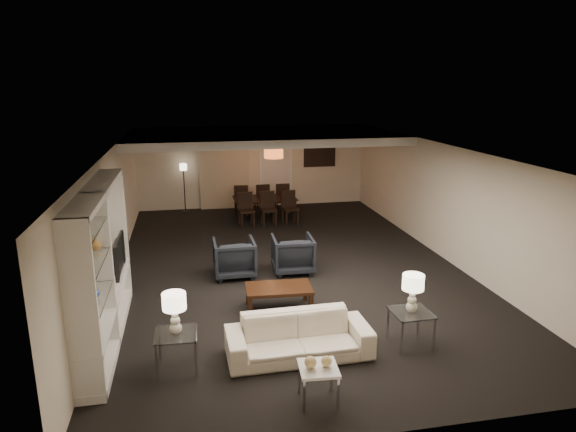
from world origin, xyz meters
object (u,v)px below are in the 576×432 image
(armchair_left, at_px, (234,258))
(armchair_right, at_px, (293,254))
(television, at_px, (113,255))
(side_table_left, at_px, (177,351))
(dining_table, at_px, (265,209))
(table_lamp_right, at_px, (412,294))
(chair_fl, at_px, (241,199))
(sofa, at_px, (299,337))
(chair_fm, at_px, (262,198))
(chair_nl, at_px, (247,210))
(side_table_right, at_px, (410,328))
(pendant_light, at_px, (274,154))
(chair_nr, at_px, (290,208))
(floor_lamp, at_px, (184,188))
(floor_speaker, at_px, (127,262))
(chair_nm, at_px, (269,209))
(marble_table, at_px, (318,384))
(chair_fr, at_px, (282,198))
(coffee_table, at_px, (279,298))
(table_lamp_left, at_px, (175,314))
(vase_blue, at_px, (93,292))
(vase_amber, at_px, (95,244))

(armchair_left, relative_size, armchair_right, 1.00)
(television, bearing_deg, side_table_left, -152.64)
(dining_table, bearing_deg, table_lamp_right, -82.64)
(side_table_left, height_order, chair_fl, chair_fl)
(sofa, xyz_separation_m, chair_fm, (0.68, 8.17, 0.16))
(television, height_order, chair_nl, television)
(television, xyz_separation_m, dining_table, (3.39, 5.57, -0.73))
(armchair_left, bearing_deg, chair_nl, -101.15)
(side_table_right, bearing_deg, pendant_light, 96.60)
(television, bearing_deg, pendant_light, -34.52)
(chair_nr, height_order, floor_lamp, floor_lamp)
(floor_speaker, bearing_deg, sofa, -49.25)
(chair_nl, height_order, chair_nm, same)
(television, height_order, floor_lamp, floor_lamp)
(dining_table, height_order, chair_fl, chair_fl)
(floor_speaker, relative_size, chair_nm, 1.20)
(chair_nl, bearing_deg, marble_table, -94.65)
(chair_fm, bearing_deg, marble_table, 81.49)
(sofa, xyz_separation_m, chair_fr, (1.28, 8.17, 0.16))
(coffee_table, bearing_deg, marble_table, -90.00)
(armchair_left, relative_size, marble_table, 1.79)
(armchair_left, distance_m, dining_table, 4.41)
(pendant_light, xyz_separation_m, table_lamp_left, (-2.57, -7.15, -1.10))
(chair_fl, height_order, floor_lamp, floor_lamp)
(sofa, xyz_separation_m, armchair_right, (0.60, 3.30, 0.08))
(vase_blue, bearing_deg, vase_amber, 90.00)
(sofa, height_order, armchair_left, armchair_left)
(television, relative_size, floor_speaker, 0.91)
(coffee_table, bearing_deg, chair_nr, 76.36)
(floor_speaker, relative_size, chair_fr, 1.20)
(sofa, distance_m, vase_blue, 2.87)
(chair_fr, height_order, floor_lamp, floor_lamp)
(coffee_table, bearing_deg, armchair_left, 109.44)
(coffee_table, relative_size, table_lamp_right, 1.94)
(armchair_right, xyz_separation_m, floor_lamp, (-2.15, 5.55, 0.34))
(dining_table, height_order, chair_nm, chair_nm)
(chair_nr, distance_m, floor_lamp, 3.46)
(table_lamp_left, bearing_deg, dining_table, 72.45)
(chair_nr, bearing_deg, side_table_right, -93.86)
(armchair_right, bearing_deg, chair_fl, -81.23)
(armchair_left, height_order, table_lamp_left, table_lamp_left)
(pendant_light, relative_size, television, 0.52)
(chair_nl, xyz_separation_m, floor_lamp, (-1.63, 1.99, 0.27))
(chair_nr, distance_m, chair_fl, 1.77)
(coffee_table, relative_size, chair_fr, 1.23)
(sofa, bearing_deg, armchair_right, 78.50)
(vase_amber, bearing_deg, chair_fm, 65.47)
(chair_fm, bearing_deg, chair_nl, 60.89)
(coffee_table, distance_m, vase_amber, 3.23)
(chair_fl, bearing_deg, dining_table, 139.68)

